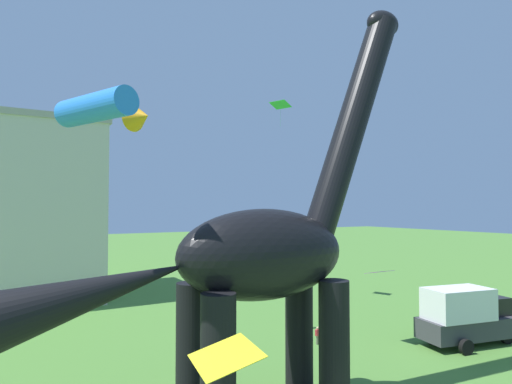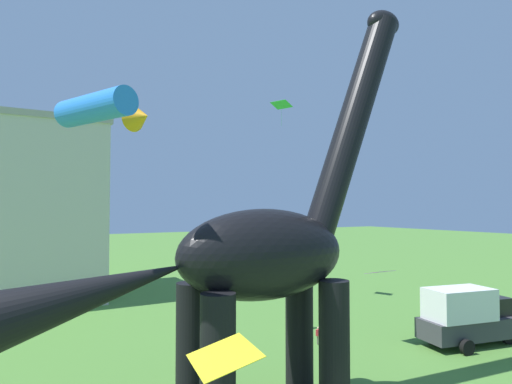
% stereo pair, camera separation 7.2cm
% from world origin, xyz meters
% --- Properties ---
extents(dinosaur_sculpture, '(15.75, 3.34, 16.46)m').
position_xyz_m(dinosaur_sculpture, '(-0.32, 4.39, 5.95)').
color(dinosaur_sculpture, black).
rests_on(dinosaur_sculpture, ground_plane).
extents(parked_box_truck, '(5.90, 3.15, 3.20)m').
position_xyz_m(parked_box_truck, '(13.97, 5.92, 1.65)').
color(parked_box_truck, '#38383D').
rests_on(parked_box_truck, ground_plane).
extents(person_photographer, '(0.37, 0.16, 0.98)m').
position_xyz_m(person_photographer, '(6.83, 10.17, 0.59)').
color(person_photographer, '#6B6056').
rests_on(person_photographer, ground_plane).
extents(person_vendor_side, '(0.66, 0.29, 1.76)m').
position_xyz_m(person_vendor_side, '(7.77, 13.06, 1.07)').
color(person_vendor_side, '#6B6056').
rests_on(person_vendor_side, ground_plane).
extents(kite_trailing, '(2.93, 2.97, 0.85)m').
position_xyz_m(kite_trailing, '(-6.07, 3.62, 10.47)').
color(kite_trailing, '#287AE5').
extents(kite_near_high, '(1.45, 1.81, 0.36)m').
position_xyz_m(kite_near_high, '(-4.70, -1.38, 4.71)').
color(kite_near_high, yellow).
extents(kite_apex, '(2.06, 1.73, 2.20)m').
position_xyz_m(kite_apex, '(-1.32, 4.87, 6.86)').
color(kite_apex, '#19B2B7').
extents(kite_far_left, '(1.60, 1.86, 2.01)m').
position_xyz_m(kite_far_left, '(11.05, 20.21, 16.10)').
color(kite_far_left, green).
extents(kite_near_low, '(1.40, 1.07, 0.23)m').
position_xyz_m(kite_near_low, '(9.60, 8.19, 4.08)').
color(kite_near_low, purple).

